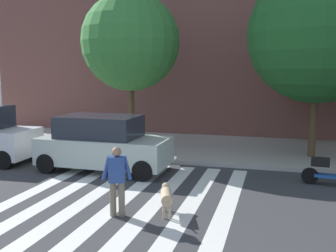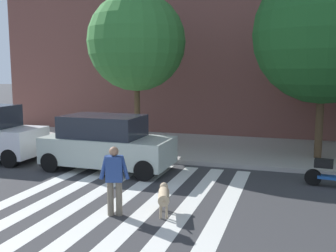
# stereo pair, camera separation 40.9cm
# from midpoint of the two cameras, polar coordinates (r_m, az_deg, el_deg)

# --- Properties ---
(ground_plane) EXTENTS (160.00, 160.00, 0.00)m
(ground_plane) POSITION_cam_midpoint_polar(r_m,az_deg,el_deg) (9.05, -5.83, -13.77)
(ground_plane) COLOR #353538
(sidewalk_far) EXTENTS (80.00, 6.00, 0.15)m
(sidewalk_far) POSITION_cam_midpoint_polar(r_m,az_deg,el_deg) (16.97, 4.77, -3.18)
(sidewalk_far) COLOR #A49E97
(sidewalk_far) RESTS_ON ground_plane
(crosswalk_stripes) EXTENTS (5.85, 10.49, 0.01)m
(crosswalk_stripes) POSITION_cam_midpoint_polar(r_m,az_deg,el_deg) (9.39, -11.01, -13.03)
(crosswalk_stripes) COLOR silver
(crosswalk_stripes) RESTS_ON ground_plane
(parked_car_behind_first) EXTENTS (4.39, 2.06, 1.87)m
(parked_car_behind_first) POSITION_cam_midpoint_polar(r_m,az_deg,el_deg) (13.43, -10.29, -2.56)
(parked_car_behind_first) COLOR #B3C0B4
(parked_car_behind_first) RESTS_ON ground_plane
(parked_scooter) EXTENTS (1.63, 0.52, 1.11)m
(parked_scooter) POSITION_cam_midpoint_polar(r_m,az_deg,el_deg) (12.41, 21.84, -5.97)
(parked_scooter) COLOR black
(parked_scooter) RESTS_ON ground_plane
(street_tree_nearest) EXTENTS (4.13, 4.13, 6.50)m
(street_tree_nearest) POSITION_cam_midpoint_polar(r_m,az_deg,el_deg) (16.79, -6.20, 12.11)
(street_tree_nearest) COLOR #4C3823
(street_tree_nearest) RESTS_ON sidewalk_far
(street_tree_middle) EXTENTS (5.08, 5.08, 7.10)m
(street_tree_middle) POSITION_cam_midpoint_polar(r_m,az_deg,el_deg) (15.48, 20.28, 12.52)
(street_tree_middle) COLOR #4C3823
(street_tree_middle) RESTS_ON sidewalk_far
(pedestrian_dog_walker) EXTENTS (0.70, 0.35, 1.64)m
(pedestrian_dog_walker) POSITION_cam_midpoint_polar(r_m,az_deg,el_deg) (9.16, -8.75, -7.44)
(pedestrian_dog_walker) COLOR #6B6051
(pedestrian_dog_walker) RESTS_ON ground_plane
(dog_on_leash) EXTENTS (0.50, 1.11, 0.65)m
(dog_on_leash) POSITION_cam_midpoint_polar(r_m,az_deg,el_deg) (9.33, -1.51, -10.15)
(dog_on_leash) COLOR tan
(dog_on_leash) RESTS_ON ground_plane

